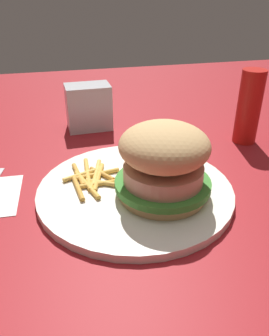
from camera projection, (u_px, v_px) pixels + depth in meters
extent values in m
plane|color=maroon|center=(118.00, 196.00, 0.50)|extent=(1.60, 1.60, 0.00)
cylinder|color=silver|center=(135.00, 189.00, 0.51)|extent=(0.29, 0.29, 0.01)
cylinder|color=tan|center=(162.00, 190.00, 0.48)|extent=(0.12, 0.12, 0.01)
cylinder|color=#387F2D|center=(163.00, 183.00, 0.48)|extent=(0.13, 0.13, 0.01)
cylinder|color=tan|center=(163.00, 173.00, 0.47)|extent=(0.11, 0.11, 0.02)
ellipsoid|color=tan|center=(164.00, 146.00, 0.45)|extent=(0.12, 0.12, 0.06)
cylinder|color=gold|center=(102.00, 174.00, 0.53)|extent=(0.03, 0.05, 0.01)
cylinder|color=gold|center=(87.00, 185.00, 0.50)|extent=(0.03, 0.08, 0.01)
cylinder|color=gold|center=(78.00, 188.00, 0.50)|extent=(0.01, 0.07, 0.01)
cylinder|color=#E5B251|center=(96.00, 173.00, 0.53)|extent=(0.03, 0.08, 0.01)
cylinder|color=gold|center=(95.00, 178.00, 0.52)|extent=(0.03, 0.07, 0.01)
cylinder|color=#E5B251|center=(83.00, 174.00, 0.53)|extent=(0.06, 0.03, 0.01)
cylinder|color=gold|center=(87.00, 172.00, 0.54)|extent=(0.01, 0.08, 0.01)
cylinder|color=gold|center=(104.00, 183.00, 0.51)|extent=(0.08, 0.01, 0.01)
cylinder|color=gold|center=(98.00, 177.00, 0.52)|extent=(0.03, 0.08, 0.01)
cylinder|color=gold|center=(98.00, 174.00, 0.53)|extent=(0.07, 0.02, 0.01)
cylinder|color=gold|center=(78.00, 175.00, 0.53)|extent=(0.02, 0.07, 0.01)
cylinder|color=#E5B251|center=(105.00, 183.00, 0.51)|extent=(0.06, 0.04, 0.01)
cube|color=#B7BABF|center=(89.00, 107.00, 0.71)|extent=(0.09, 0.06, 0.09)
cylinder|color=#B21914|center=(249.00, 107.00, 0.64)|extent=(0.04, 0.04, 0.14)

